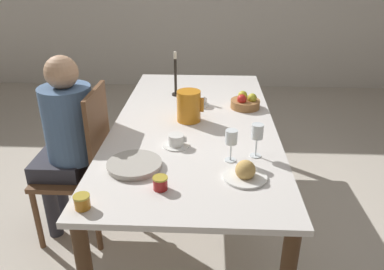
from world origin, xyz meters
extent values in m
plane|color=beige|center=(0.00, 0.00, 0.00)|extent=(20.00, 20.00, 0.00)
cube|color=silver|center=(0.00, 0.00, 0.71)|extent=(1.00, 2.06, 0.03)
cylinder|color=#472D19|center=(-0.44, 0.97, 0.35)|extent=(0.07, 0.07, 0.69)
cylinder|color=#472D19|center=(0.44, 0.97, 0.35)|extent=(0.07, 0.07, 0.69)
cylinder|color=brown|center=(-0.94, -0.38, 0.21)|extent=(0.04, 0.04, 0.41)
cylinder|color=brown|center=(-0.94, -0.01, 0.21)|extent=(0.04, 0.04, 0.41)
cylinder|color=brown|center=(-0.57, -0.38, 0.21)|extent=(0.04, 0.04, 0.41)
cylinder|color=brown|center=(-0.57, -0.01, 0.21)|extent=(0.04, 0.04, 0.41)
cube|color=brown|center=(-0.76, -0.19, 0.43)|extent=(0.42, 0.42, 0.03)
cube|color=brown|center=(-0.56, -0.19, 0.72)|extent=(0.03, 0.39, 0.54)
cylinder|color=#33333D|center=(-0.90, -0.25, 0.22)|extent=(0.09, 0.09, 0.44)
cylinder|color=#33333D|center=(-0.90, -0.09, 0.22)|extent=(0.09, 0.09, 0.44)
cube|color=#33333D|center=(-0.83, -0.17, 0.49)|extent=(0.30, 0.34, 0.11)
cylinder|color=#4C6B93|center=(-0.74, -0.17, 0.76)|extent=(0.30, 0.30, 0.46)
sphere|color=tan|center=(-0.74, -0.17, 1.08)|extent=(0.19, 0.19, 0.19)
cylinder|color=tan|center=(-0.84, 0.04, 0.88)|extent=(0.25, 0.06, 0.20)
cylinder|color=orange|center=(-0.04, 0.01, 0.82)|extent=(0.15, 0.15, 0.20)
cube|color=orange|center=(0.05, 0.01, 0.83)|extent=(0.02, 0.02, 0.09)
cone|color=orange|center=(-0.10, 0.01, 0.90)|extent=(0.04, 0.04, 0.04)
cylinder|color=white|center=(0.34, -0.44, 0.73)|extent=(0.06, 0.06, 0.00)
cylinder|color=white|center=(0.34, -0.44, 0.78)|extent=(0.01, 0.01, 0.10)
cylinder|color=white|center=(0.34, -0.44, 0.87)|extent=(0.06, 0.06, 0.08)
cylinder|color=white|center=(0.20, -0.50, 0.73)|extent=(0.06, 0.06, 0.00)
cylinder|color=white|center=(0.20, -0.50, 0.77)|extent=(0.01, 0.01, 0.09)
cylinder|color=white|center=(0.20, -0.50, 0.86)|extent=(0.06, 0.06, 0.07)
cylinder|color=red|center=(0.20, -0.50, 0.84)|extent=(0.05, 0.05, 0.04)
cylinder|color=white|center=(-0.08, -0.35, 0.73)|extent=(0.15, 0.15, 0.01)
cylinder|color=white|center=(-0.08, -0.35, 0.76)|extent=(0.09, 0.09, 0.06)
cube|color=white|center=(-0.03, -0.35, 0.76)|extent=(0.01, 0.01, 0.03)
cylinder|color=white|center=(0.02, 0.29, 0.73)|extent=(0.15, 0.15, 0.01)
cylinder|color=white|center=(0.02, 0.29, 0.76)|extent=(0.09, 0.09, 0.06)
cube|color=white|center=(0.07, 0.29, 0.76)|extent=(0.01, 0.01, 0.03)
cylinder|color=#B7B2A8|center=(-0.27, -0.59, 0.73)|extent=(0.27, 0.27, 0.02)
cylinder|color=#B7B2A8|center=(-0.27, -0.59, 0.75)|extent=(0.27, 0.27, 0.01)
cylinder|color=white|center=(0.27, -0.66, 0.73)|extent=(0.21, 0.21, 0.01)
sphere|color=tan|center=(0.27, -0.66, 0.77)|extent=(0.10, 0.10, 0.10)
cylinder|color=#A81E1E|center=(-0.12, -0.77, 0.75)|extent=(0.06, 0.06, 0.06)
cylinder|color=gold|center=(-0.12, -0.77, 0.78)|extent=(0.07, 0.07, 0.01)
cylinder|color=#C67A1E|center=(-0.42, -0.93, 0.75)|extent=(0.06, 0.06, 0.06)
cylinder|color=gold|center=(-0.42, -0.93, 0.78)|extent=(0.07, 0.07, 0.01)
cylinder|color=#9E6B3D|center=(0.34, 0.25, 0.75)|extent=(0.20, 0.20, 0.06)
sphere|color=gold|center=(0.38, 0.24, 0.80)|extent=(0.06, 0.06, 0.06)
sphere|color=gold|center=(0.32, 0.29, 0.80)|extent=(0.06, 0.06, 0.06)
sphere|color=red|center=(0.31, 0.22, 0.80)|extent=(0.06, 0.06, 0.06)
cylinder|color=black|center=(-0.16, 0.49, 0.73)|extent=(0.06, 0.06, 0.01)
cylinder|color=black|center=(-0.16, 0.49, 0.87)|extent=(0.02, 0.02, 0.26)
cylinder|color=beige|center=(-0.16, 0.49, 1.03)|extent=(0.02, 0.02, 0.05)
camera|label=1|loc=(0.09, -2.17, 1.66)|focal=35.00mm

